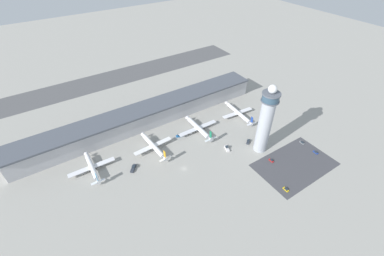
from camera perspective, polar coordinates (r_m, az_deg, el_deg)
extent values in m
plane|color=#9E9B93|center=(206.84, -1.80, -9.02)|extent=(1000.00, 1000.00, 0.00)
cube|color=#B2B2B7|center=(248.97, -10.30, 2.52)|extent=(237.09, 22.00, 16.91)
cube|color=#4C515B|center=(243.71, -10.54, 4.28)|extent=(237.09, 25.00, 1.60)
cube|color=#515154|center=(342.28, -17.83, 10.27)|extent=(355.64, 44.00, 0.01)
cylinder|color=#ADB2BC|center=(214.97, 15.75, 0.29)|extent=(10.82, 10.82, 48.84)
cylinder|color=#565B66|center=(201.10, 16.96, 5.83)|extent=(14.00, 14.00, 0.80)
cylinder|color=#334C60|center=(199.58, 17.11, 6.55)|extent=(12.88, 12.88, 5.16)
cylinder|color=#565B66|center=(198.04, 17.28, 7.30)|extent=(14.00, 14.00, 1.00)
sphere|color=white|center=(196.19, 17.49, 8.24)|extent=(6.61, 6.61, 6.61)
cube|color=#424247|center=(225.69, 21.87, -7.55)|extent=(64.00, 40.00, 0.01)
cylinder|color=white|center=(217.24, -21.37, -8.06)|extent=(4.17, 28.02, 3.73)
cone|color=white|center=(228.87, -22.37, -5.55)|extent=(3.78, 3.42, 3.73)
cone|color=white|center=(205.76, -20.21, -10.95)|extent=(3.43, 4.53, 3.36)
cube|color=white|center=(218.10, -21.37, -8.09)|extent=(36.27, 4.97, 0.44)
cylinder|color=#A8A8B2|center=(219.51, -23.26, -8.79)|extent=(2.12, 4.14, 2.05)
cylinder|color=#A8A8B2|center=(219.95, -19.49, -7.45)|extent=(2.12, 4.14, 2.05)
cube|color=#197FB2|center=(201.65, -20.44, -10.22)|extent=(0.34, 2.80, 5.97)
cube|color=white|center=(204.60, -20.13, -11.12)|extent=(10.48, 2.16, 0.24)
cylinder|color=black|center=(228.62, -22.02, -6.52)|extent=(0.28, 0.28, 2.09)
cylinder|color=black|center=(219.17, -20.53, -8.39)|extent=(0.28, 0.28, 2.09)
cylinder|color=black|center=(219.02, -21.83, -8.86)|extent=(0.28, 0.28, 2.09)
cylinder|color=white|center=(221.21, -8.60, -3.92)|extent=(5.81, 31.64, 3.87)
cone|color=white|center=(233.33, -10.72, -1.55)|extent=(4.08, 3.72, 3.87)
cone|color=white|center=(209.49, -6.14, -6.63)|extent=(3.76, 4.85, 3.48)
cube|color=white|center=(222.09, -8.66, -3.96)|extent=(35.11, 6.56, 0.44)
cylinder|color=#A8A8B2|center=(221.40, -10.41, -4.78)|extent=(2.39, 4.38, 2.13)
cylinder|color=#A8A8B2|center=(225.92, -7.15, -3.30)|extent=(2.39, 4.38, 2.13)
cube|color=orange|center=(205.37, -6.10, -5.80)|extent=(0.47, 2.81, 6.19)
cube|color=white|center=(208.39, -5.96, -6.77)|extent=(10.94, 2.67, 0.24)
cylinder|color=black|center=(233.39, -10.29, -2.55)|extent=(0.28, 0.28, 2.77)
cylinder|color=black|center=(224.19, -7.90, -4.29)|extent=(0.28, 0.28, 2.77)
cylinder|color=black|center=(222.52, -9.10, -4.85)|extent=(0.28, 0.28, 2.77)
cylinder|color=silver|center=(238.23, 1.40, 0.04)|extent=(4.22, 31.05, 4.19)
cone|color=silver|center=(249.76, -0.83, 2.14)|extent=(4.19, 3.77, 4.19)
cone|color=silver|center=(227.07, 3.94, -2.35)|extent=(3.77, 5.03, 3.77)
cube|color=silver|center=(239.09, 1.31, -0.02)|extent=(39.93, 4.44, 0.44)
cylinder|color=#A8A8B2|center=(236.96, -0.51, -0.82)|extent=(2.31, 4.61, 2.30)
cylinder|color=#A8A8B2|center=(244.33, 2.81, 0.54)|extent=(2.31, 4.61, 2.30)
cube|color=#14704C|center=(222.93, 4.15, -1.44)|extent=(0.30, 2.80, 6.70)
cube|color=silver|center=(225.97, 4.16, -2.47)|extent=(11.73, 2.01, 0.24)
cylinder|color=black|center=(249.55, -0.45, 1.21)|extent=(0.28, 0.28, 2.05)
cylinder|color=black|center=(241.38, 1.99, -0.32)|extent=(0.28, 0.28, 2.05)
cylinder|color=black|center=(238.80, 0.83, -0.81)|extent=(0.28, 0.28, 2.05)
cylinder|color=white|center=(262.05, 10.20, 3.38)|extent=(6.23, 35.32, 3.63)
cone|color=white|center=(274.37, 7.81, 5.44)|extent=(3.86, 3.53, 3.63)
cone|color=white|center=(250.28, 12.88, 1.05)|extent=(3.58, 4.59, 3.27)
cube|color=white|center=(262.84, 10.09, 3.34)|extent=(34.21, 6.91, 0.44)
cylinder|color=#A8A8B2|center=(260.34, 8.68, 2.84)|extent=(2.29, 4.13, 2.00)
cylinder|color=#A8A8B2|center=(267.98, 11.16, 3.67)|extent=(2.29, 4.13, 2.00)
cube|color=navy|center=(247.00, 13.16, 1.81)|extent=(0.51, 2.81, 5.81)
cube|color=white|center=(249.34, 13.08, 0.96)|extent=(10.28, 2.75, 0.24)
cylinder|color=black|center=(274.09, 8.09, 4.64)|extent=(0.28, 0.28, 2.16)
cylinder|color=black|center=(265.02, 10.58, 3.00)|extent=(0.28, 0.28, 2.16)
cylinder|color=black|center=(262.29, 9.70, 2.70)|extent=(0.28, 0.28, 2.16)
cube|color=black|center=(211.59, -12.87, -8.88)|extent=(6.49, 6.84, 0.12)
cube|color=#2D333D|center=(211.07, -12.90, -8.74)|extent=(7.46, 7.91, 1.57)
cube|color=#232D38|center=(210.56, -12.88, -8.32)|extent=(3.31, 3.34, 1.28)
cube|color=black|center=(235.46, -2.74, -1.84)|extent=(6.03, 3.53, 0.12)
cube|color=#195699|center=(235.06, -2.74, -1.72)|extent=(7.09, 3.87, 1.36)
cube|color=#232D38|center=(234.13, -2.91, -1.53)|extent=(2.45, 2.50, 1.11)
cube|color=black|center=(224.38, 7.76, -4.70)|extent=(4.36, 6.54, 0.12)
cube|color=silver|center=(223.86, 7.78, -4.56)|extent=(4.85, 7.66, 1.65)
cube|color=#232D38|center=(223.34, 7.75, -4.15)|extent=(2.81, 2.80, 1.35)
cube|color=black|center=(234.27, 12.35, -3.14)|extent=(5.48, 4.89, 0.12)
cube|color=#2D333D|center=(233.84, 12.37, -3.02)|extent=(6.33, 5.55, 1.44)
cube|color=#232D38|center=(233.46, 12.44, -2.68)|extent=(2.71, 2.75, 1.18)
cube|color=black|center=(222.21, 17.18, -7.00)|extent=(1.70, 3.75, 0.12)
cube|color=red|center=(221.97, 17.19, -6.94)|extent=(1.78, 4.46, 0.82)
cube|color=#232D38|center=(221.41, 17.25, -6.82)|extent=(1.54, 2.46, 0.67)
cube|color=black|center=(248.26, 23.23, -3.09)|extent=(1.85, 4.03, 0.12)
cube|color=slate|center=(248.06, 23.25, -3.03)|extent=(1.93, 4.79, 0.76)
cube|color=#232D38|center=(247.59, 23.31, -2.93)|extent=(1.67, 2.65, 0.63)
cube|color=black|center=(243.17, 25.75, -4.98)|extent=(1.76, 3.83, 0.12)
cube|color=navy|center=(242.96, 25.78, -4.92)|extent=(1.84, 4.56, 0.81)
cube|color=#232D38|center=(242.46, 25.84, -4.81)|extent=(1.61, 2.51, 0.66)
cube|color=black|center=(205.20, 20.10, -12.78)|extent=(1.85, 3.82, 0.12)
cube|color=gold|center=(204.93, 20.12, -12.72)|extent=(1.93, 4.55, 0.84)
cube|color=#232D38|center=(204.33, 20.19, -12.60)|extent=(1.69, 2.50, 0.68)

